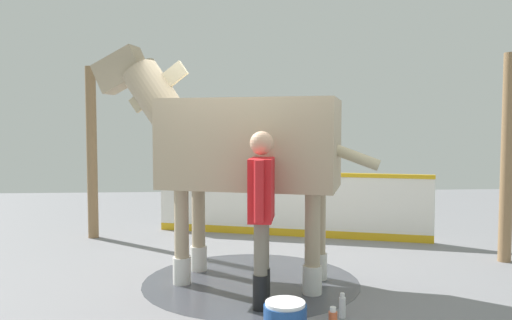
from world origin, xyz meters
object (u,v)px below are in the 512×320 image
handler (262,206)px  bottle_shampoo (342,306)px  horse (241,145)px  wash_bucket (285,319)px

handler → bottle_shampoo: handler is taller
bottle_shampoo → horse: bearing=-143.1°
wash_bucket → handler: bearing=-169.2°
wash_bucket → bottle_shampoo: size_ratio=1.60×
handler → wash_bucket: 1.12m
wash_bucket → bottle_shampoo: wash_bucket is taller
horse → bottle_shampoo: bearing=144.5°
horse → handler: (0.82, 0.17, -0.55)m
horse → wash_bucket: (1.55, 0.31, -1.39)m
horse → bottle_shampoo: size_ratio=14.12×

